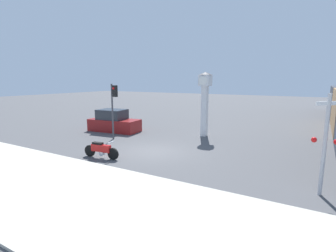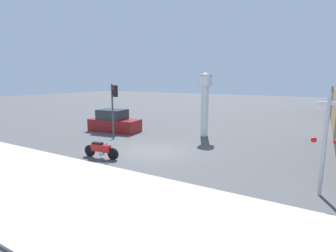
{
  "view_description": "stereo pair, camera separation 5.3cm",
  "coord_description": "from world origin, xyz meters",
  "px_view_note": "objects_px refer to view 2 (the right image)",
  "views": [
    {
      "loc": [
        8.43,
        -12.62,
        4.25
      ],
      "look_at": [
        0.28,
        1.33,
        1.36
      ],
      "focal_mm": 28.0,
      "sensor_mm": 36.0,
      "label": 1
    },
    {
      "loc": [
        8.48,
        -12.59,
        4.25
      ],
      "look_at": [
        0.28,
        1.33,
        1.36
      ],
      "focal_mm": 28.0,
      "sensor_mm": 36.0,
      "label": 2
    }
  ],
  "objects_px": {
    "railroad_crossing_signal": "(325,141)",
    "parked_car": "(114,122)",
    "clock_tower": "(205,95)",
    "motorcycle": "(101,150)",
    "traffic_light": "(114,101)"
  },
  "relations": [
    {
      "from": "clock_tower",
      "to": "railroad_crossing_signal",
      "type": "height_order",
      "value": "clock_tower"
    },
    {
      "from": "clock_tower",
      "to": "parked_car",
      "type": "height_order",
      "value": "clock_tower"
    },
    {
      "from": "traffic_light",
      "to": "parked_car",
      "type": "bearing_deg",
      "value": 132.94
    },
    {
      "from": "traffic_light",
      "to": "railroad_crossing_signal",
      "type": "relative_size",
      "value": 1.04
    },
    {
      "from": "railroad_crossing_signal",
      "to": "parked_car",
      "type": "bearing_deg",
      "value": 160.1
    },
    {
      "from": "motorcycle",
      "to": "traffic_light",
      "type": "distance_m",
      "value": 5.08
    },
    {
      "from": "traffic_light",
      "to": "parked_car",
      "type": "xyz_separation_m",
      "value": [
        -2.09,
        2.25,
        -1.97
      ]
    },
    {
      "from": "clock_tower",
      "to": "traffic_light",
      "type": "xyz_separation_m",
      "value": [
        -5.09,
        -4.25,
        -0.41
      ]
    },
    {
      "from": "motorcycle",
      "to": "parked_car",
      "type": "height_order",
      "value": "parked_car"
    },
    {
      "from": "traffic_light",
      "to": "railroad_crossing_signal",
      "type": "bearing_deg",
      "value": -13.79
    },
    {
      "from": "clock_tower",
      "to": "parked_car",
      "type": "bearing_deg",
      "value": -164.42
    },
    {
      "from": "railroad_crossing_signal",
      "to": "parked_car",
      "type": "xyz_separation_m",
      "value": [
        -14.9,
        5.39,
        -1.31
      ]
    },
    {
      "from": "motorcycle",
      "to": "railroad_crossing_signal",
      "type": "height_order",
      "value": "railroad_crossing_signal"
    },
    {
      "from": "railroad_crossing_signal",
      "to": "parked_car",
      "type": "height_order",
      "value": "railroad_crossing_signal"
    },
    {
      "from": "motorcycle",
      "to": "parked_car",
      "type": "bearing_deg",
      "value": 120.14
    }
  ]
}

